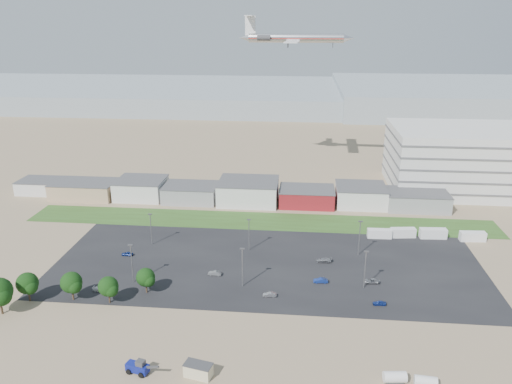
# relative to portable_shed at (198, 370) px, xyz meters

# --- Properties ---
(ground) EXTENTS (700.00, 700.00, 0.00)m
(ground) POSITION_rel_portable_shed_xyz_m (4.78, 27.91, -1.38)
(ground) COLOR #8C7959
(ground) RESTS_ON ground
(parking_lot) EXTENTS (120.00, 50.00, 0.01)m
(parking_lot) POSITION_rel_portable_shed_xyz_m (9.78, 47.91, -1.37)
(parking_lot) COLOR black
(parking_lot) RESTS_ON ground
(grass_strip) EXTENTS (160.00, 16.00, 0.02)m
(grass_strip) POSITION_rel_portable_shed_xyz_m (4.78, 79.91, -1.37)
(grass_strip) COLOR #314C1C
(grass_strip) RESTS_ON ground
(hills_backdrop) EXTENTS (700.00, 200.00, 9.00)m
(hills_backdrop) POSITION_rel_portable_shed_xyz_m (44.78, 342.91, 3.12)
(hills_backdrop) COLOR gray
(hills_backdrop) RESTS_ON ground
(building_row) EXTENTS (170.00, 20.00, 8.00)m
(building_row) POSITION_rel_portable_shed_xyz_m (-12.22, 98.91, 2.62)
(building_row) COLOR silver
(building_row) RESTS_ON ground
(parking_garage) EXTENTS (80.00, 40.00, 25.00)m
(parking_garage) POSITION_rel_portable_shed_xyz_m (94.78, 122.91, 11.12)
(parking_garage) COLOR silver
(parking_garage) RESTS_ON ground
(portable_shed) EXTENTS (5.98, 4.02, 2.75)m
(portable_shed) POSITION_rel_portable_shed_xyz_m (0.00, 0.00, 0.00)
(portable_shed) COLOR beige
(portable_shed) RESTS_ON ground
(telehandler) EXTENTS (7.64, 4.29, 3.03)m
(telehandler) POSITION_rel_portable_shed_xyz_m (-12.01, -0.19, 0.14)
(telehandler) COLOR navy
(telehandler) RESTS_ON ground
(storage_tank_nw) EXTENTS (4.50, 2.59, 2.58)m
(storage_tank_nw) POSITION_rel_portable_shed_xyz_m (37.46, 1.77, -0.09)
(storage_tank_nw) COLOR silver
(storage_tank_nw) RESTS_ON ground
(storage_tank_ne) EXTENTS (4.32, 2.45, 2.48)m
(storage_tank_ne) POSITION_rel_portable_shed_xyz_m (43.03, 1.14, -0.14)
(storage_tank_ne) COLOR silver
(storage_tank_ne) RESTS_ON ground
(box_trailer_a) EXTENTS (7.56, 2.51, 2.82)m
(box_trailer_a) POSITION_rel_portable_shed_xyz_m (43.76, 69.65, 0.03)
(box_trailer_a) COLOR silver
(box_trailer_a) RESTS_ON ground
(box_trailer_b) EXTENTS (8.02, 3.40, 2.92)m
(box_trailer_b) POSITION_rel_portable_shed_xyz_m (51.30, 70.98, 0.08)
(box_trailer_b) COLOR silver
(box_trailer_b) RESTS_ON ground
(box_trailer_c) EXTENTS (8.42, 3.06, 3.11)m
(box_trailer_c) POSITION_rel_portable_shed_xyz_m (60.61, 71.07, 0.18)
(box_trailer_c) COLOR silver
(box_trailer_c) RESTS_ON ground
(box_trailer_d) EXTENTS (7.95, 2.93, 2.93)m
(box_trailer_d) POSITION_rel_portable_shed_xyz_m (72.40, 70.08, 0.09)
(box_trailer_d) COLOR silver
(box_trailer_d) RESTS_ON ground
(tree_left) EXTENTS (5.65, 5.65, 8.48)m
(tree_left) POSITION_rel_portable_shed_xyz_m (-46.88, 23.10, 2.86)
(tree_left) COLOR black
(tree_left) RESTS_ON ground
(tree_mid) EXTENTS (5.60, 5.60, 8.40)m
(tree_mid) POSITION_rel_portable_shed_xyz_m (-36.45, 24.59, 2.82)
(tree_mid) COLOR black
(tree_mid) RESTS_ON ground
(tree_right) EXTENTS (5.22, 5.22, 7.83)m
(tree_right) POSITION_rel_portable_shed_xyz_m (-27.01, 24.15, 2.54)
(tree_right) COLOR black
(tree_right) RESTS_ON ground
(tree_near) EXTENTS (5.05, 5.05, 7.57)m
(tree_near) POSITION_rel_portable_shed_xyz_m (-19.49, 29.68, 2.41)
(tree_near) COLOR black
(tree_near) RESTS_ON ground
(lightpole_front_l) EXTENTS (1.26, 0.53, 10.75)m
(lightpole_front_l) POSITION_rel_portable_shed_xyz_m (-24.60, 34.65, 4.00)
(lightpole_front_l) COLOR slate
(lightpole_front_l) RESTS_ON ground
(lightpole_front_m) EXTENTS (1.27, 0.53, 10.77)m
(lightpole_front_m) POSITION_rel_portable_shed_xyz_m (4.29, 35.24, 4.01)
(lightpole_front_m) COLOR slate
(lightpole_front_m) RESTS_ON ground
(lightpole_front_r) EXTENTS (1.23, 0.51, 10.43)m
(lightpole_front_r) POSITION_rel_portable_shed_xyz_m (35.46, 37.32, 3.84)
(lightpole_front_r) COLOR slate
(lightpole_front_r) RESTS_ON ground
(lightpole_back_l) EXTENTS (1.18, 0.49, 10.02)m
(lightpole_back_l) POSITION_rel_portable_shed_xyz_m (-26.56, 57.95, 3.63)
(lightpole_back_l) COLOR slate
(lightpole_back_l) RESTS_ON ground
(lightpole_back_m) EXTENTS (1.16, 0.49, 9.90)m
(lightpole_back_m) POSITION_rel_portable_shed_xyz_m (3.63, 56.80, 3.57)
(lightpole_back_m) COLOR slate
(lightpole_back_m) RESTS_ON ground
(lightpole_back_r) EXTENTS (1.27, 0.53, 10.77)m
(lightpole_back_r) POSITION_rel_portable_shed_xyz_m (35.92, 56.40, 4.01)
(lightpole_back_r) COLOR slate
(lightpole_back_r) RESTS_ON ground
(airliner) EXTENTS (49.41, 34.72, 14.22)m
(airliner) POSITION_rel_portable_shed_xyz_m (14.47, 139.03, 57.00)
(airliner) COLOR silver
(parked_car_0) EXTENTS (4.38, 2.46, 1.16)m
(parked_car_0) POSITION_rel_portable_shed_xyz_m (37.77, 40.02, -0.80)
(parked_car_0) COLOR #A5A5AA
(parked_car_0) RESTS_ON ground
(parked_car_1) EXTENTS (3.88, 1.56, 1.25)m
(parked_car_1) POSITION_rel_portable_shed_xyz_m (24.50, 38.96, -0.75)
(parked_car_1) COLOR navy
(parked_car_1) RESTS_ON ground
(parked_car_2) EXTENTS (3.24, 1.42, 1.09)m
(parked_car_2) POSITION_rel_portable_shed_xyz_m (38.37, 29.35, -0.83)
(parked_car_2) COLOR navy
(parked_car_2) RESTS_ON ground
(parked_car_4) EXTENTS (3.75, 1.52, 1.21)m
(parked_car_4) POSITION_rel_portable_shed_xyz_m (-3.90, 40.32, -0.77)
(parked_car_4) COLOR #595B5E
(parked_car_4) RESTS_ON ground
(parked_car_5) EXTENTS (3.39, 1.48, 1.14)m
(parked_car_5) POSITION_rel_portable_shed_xyz_m (-31.51, 49.61, -0.81)
(parked_car_5) COLOR navy
(parked_car_5) RESTS_ON ground
(parked_car_10) EXTENTS (3.85, 1.63, 1.11)m
(parked_car_10) POSITION_rel_portable_shed_xyz_m (-31.44, 29.25, -0.82)
(parked_car_10) COLOR silver
(parked_car_10) RESTS_ON ground
(parked_car_12) EXTENTS (4.41, 1.87, 1.27)m
(parked_car_12) POSITION_rel_portable_shed_xyz_m (25.69, 50.87, -0.74)
(parked_car_12) COLOR #A5A5AA
(parked_car_12) RESTS_ON ground
(parked_car_13) EXTENTS (3.46, 1.38, 1.12)m
(parked_car_13) POSITION_rel_portable_shed_xyz_m (11.67, 30.68, -0.82)
(parked_car_13) COLOR #A5A5AA
(parked_car_13) RESTS_ON ground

